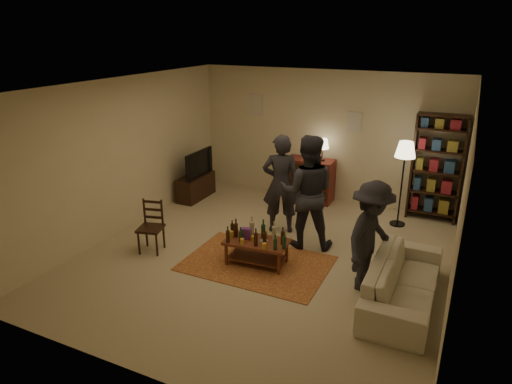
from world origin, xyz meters
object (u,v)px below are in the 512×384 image
Objects in this scene: tv_stand at (195,181)px; person_by_sofa at (371,237)px; dresser at (310,179)px; sofa at (403,282)px; person_right at (307,192)px; dining_chair at (152,224)px; bookshelf at (437,167)px; person_left at (281,184)px; coffee_table at (256,242)px; floor_lamp at (405,155)px.

person_by_sofa is at bearing -26.56° from tv_stand.
sofa is at bearing -52.46° from dresser.
person_right is (-1.75, 1.05, 0.65)m from sofa.
sofa is (3.96, 0.19, -0.15)m from dining_chair.
dining_chair reaches higher than sofa.
person_right reaches higher than tv_stand.
bookshelf is 1.13× the size of person_left.
dresser is 0.72× the size of person_right.
bookshelf is 1.06× the size of person_right.
coffee_table is at bearing -86.52° from dresser.
person_right is (0.65, -2.06, 0.48)m from dresser.
person_by_sofa reaches higher than coffee_table.
person_left reaches higher than sofa.
coffee_table is 1.20m from person_right.
coffee_table is 2.21m from sofa.
person_by_sofa is (-0.03, -2.47, -0.54)m from floor_lamp.
tv_stand is (-0.68, 2.39, -0.07)m from dining_chair.
coffee_table is at bearing 104.04° from person_by_sofa.
floor_lamp reaches higher than tv_stand.
sofa is 0.71m from person_by_sofa.
coffee_table is at bearing 75.34° from person_left.
person_left is 0.71m from person_right.
dining_chair is 0.46× the size of person_right.
floor_lamp is 2.83m from sofa.
bookshelf reaches higher than coffee_table.
person_right reaches higher than floor_lamp.
person_by_sofa is at bearing -90.72° from floor_lamp.
person_right is at bearing 63.83° from coffee_table.
person_left is at bearing -143.72° from bookshelf.
person_by_sofa reaches higher than dresser.
person_by_sofa is (3.46, 0.32, 0.34)m from dining_chair.
person_left is 0.94× the size of person_right.
bookshelf is 2.98m from person_left.
person_left reaches higher than person_by_sofa.
dining_chair is 0.64× the size of dresser.
person_by_sofa is at bearing 75.60° from sofa.
bookshelf is at bearing 1.57° from dresser.
person_by_sofa is at bearing 126.77° from person_right.
floor_lamp reaches higher than sofa.
dining_chair is 3.65m from dresser.
person_right is at bearing -129.63° from floor_lamp.
sofa is 1.17× the size of person_left.
person_by_sofa is at bearing -100.14° from bookshelf.
dining_chair is 0.49× the size of person_left.
floor_lamp is 2.27m from person_left.
coffee_table is 0.53× the size of person_right.
person_left is 1.12× the size of person_by_sofa.
person_left is (-0.15, 1.31, 0.52)m from coffee_table.
person_right is 1.19× the size of person_by_sofa.
dining_chair reaches higher than coffee_table.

